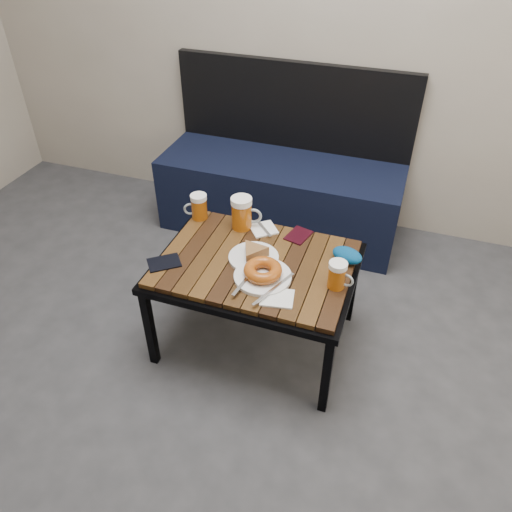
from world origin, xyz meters
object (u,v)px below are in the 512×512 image
(passport_burgundy, at_px, (298,235))
(beer_mug_left, at_px, (199,207))
(bench, at_px, (281,188))
(cafe_table, at_px, (256,269))
(beer_mug_centre, at_px, (242,213))
(passport_navy, at_px, (164,263))
(knit_pouch, at_px, (347,255))
(plate_bagel, at_px, (263,273))
(beer_mug_right, at_px, (338,275))
(plate_pie, at_px, (254,254))

(passport_burgundy, bearing_deg, beer_mug_left, -164.51)
(bench, height_order, cafe_table, bench)
(beer_mug_centre, bearing_deg, passport_navy, -136.46)
(beer_mug_left, relative_size, knit_pouch, 0.93)
(beer_mug_left, bearing_deg, beer_mug_centre, 154.15)
(bench, height_order, plate_bagel, bench)
(beer_mug_centre, xyz_separation_m, plate_bagel, (0.20, -0.31, -0.05))
(bench, xyz_separation_m, plate_bagel, (0.23, -1.05, 0.23))
(bench, bearing_deg, beer_mug_left, -104.72)
(cafe_table, height_order, knit_pouch, knit_pouch)
(beer_mug_centre, bearing_deg, beer_mug_right, -43.46)
(plate_pie, xyz_separation_m, passport_burgundy, (0.14, 0.22, -0.02))
(passport_burgundy, bearing_deg, plate_bagel, -85.90)
(beer_mug_left, xyz_separation_m, beer_mug_centre, (0.22, -0.01, 0.02))
(plate_pie, relative_size, plate_bagel, 0.71)
(beer_mug_right, distance_m, knit_pouch, 0.18)
(cafe_table, bearing_deg, bench, 100.19)
(bench, distance_m, beer_mug_right, 1.16)
(cafe_table, height_order, passport_navy, passport_navy)
(beer_mug_right, bearing_deg, passport_burgundy, 140.41)
(cafe_table, relative_size, beer_mug_left, 6.81)
(cafe_table, relative_size, passport_navy, 6.31)
(plate_pie, bearing_deg, beer_mug_centre, 121.48)
(plate_pie, height_order, passport_burgundy, plate_pie)
(plate_bagel, distance_m, passport_burgundy, 0.34)
(beer_mug_right, xyz_separation_m, plate_bagel, (-0.29, -0.05, -0.03))
(passport_burgundy, bearing_deg, beer_mug_centre, -162.08)
(passport_navy, relative_size, passport_burgundy, 1.08)
(beer_mug_centre, xyz_separation_m, plate_pie, (0.13, -0.21, -0.05))
(passport_navy, relative_size, knit_pouch, 1.00)
(cafe_table, xyz_separation_m, passport_navy, (-0.36, -0.14, 0.05))
(beer_mug_right, bearing_deg, plate_pie, -178.07)
(beer_mug_centre, height_order, passport_burgundy, beer_mug_centre)
(plate_bagel, bearing_deg, knit_pouch, 36.92)
(cafe_table, distance_m, beer_mug_centre, 0.29)
(cafe_table, distance_m, plate_bagel, 0.13)
(beer_mug_left, xyz_separation_m, plate_bagel, (0.42, -0.32, -0.04))
(bench, bearing_deg, cafe_table, -79.81)
(bench, height_order, plate_pie, bench)
(bench, distance_m, plate_pie, 0.98)
(bench, bearing_deg, plate_bagel, -77.48)
(beer_mug_left, relative_size, passport_burgundy, 1.00)
(beer_mug_right, bearing_deg, plate_bagel, -159.62)
(plate_pie, relative_size, passport_burgundy, 1.73)
(beer_mug_right, relative_size, knit_pouch, 0.88)
(cafe_table, relative_size, beer_mug_right, 7.16)
(beer_mug_right, xyz_separation_m, plate_pie, (-0.37, 0.06, -0.04))
(beer_mug_centre, relative_size, plate_pie, 0.72)
(cafe_table, bearing_deg, knit_pouch, 19.86)
(cafe_table, xyz_separation_m, beer_mug_centre, (-0.14, 0.22, 0.12))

